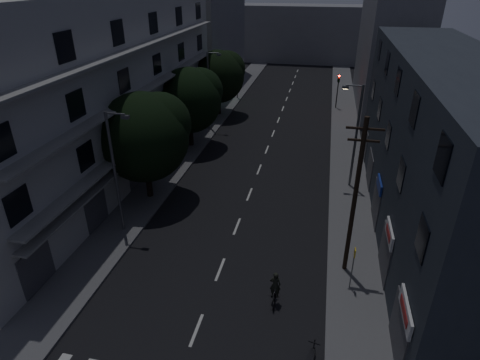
% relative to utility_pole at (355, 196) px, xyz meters
% --- Properties ---
extents(ground, '(160.00, 160.00, 0.00)m').
position_rel_utility_pole_xyz_m(ground, '(-6.95, 17.09, -4.87)').
color(ground, black).
rests_on(ground, ground).
extents(sidewalk_left, '(3.00, 90.00, 0.15)m').
position_rel_utility_pole_xyz_m(sidewalk_left, '(-14.45, 17.09, -4.79)').
color(sidewalk_left, '#565659').
rests_on(sidewalk_left, ground).
extents(sidewalk_right, '(3.00, 90.00, 0.15)m').
position_rel_utility_pole_xyz_m(sidewalk_right, '(0.55, 17.09, -4.79)').
color(sidewalk_right, '#565659').
rests_on(sidewalk_right, ground).
extents(lane_markings, '(0.15, 60.50, 0.01)m').
position_rel_utility_pole_xyz_m(lane_markings, '(-6.95, 23.34, -4.86)').
color(lane_markings, beige).
rests_on(lane_markings, ground).
extents(building_left, '(7.00, 36.00, 14.00)m').
position_rel_utility_pole_xyz_m(building_left, '(-18.93, 10.09, 2.13)').
color(building_left, '#B6B6B0').
rests_on(building_left, ground).
extents(building_right, '(6.19, 28.00, 11.00)m').
position_rel_utility_pole_xyz_m(building_right, '(5.04, 6.09, 0.63)').
color(building_right, '#282E36').
rests_on(building_right, ground).
extents(building_far_left, '(6.00, 20.00, 16.00)m').
position_rel_utility_pole_xyz_m(building_far_left, '(-18.95, 40.09, 3.13)').
color(building_far_left, slate).
rests_on(building_far_left, ground).
extents(building_far_right, '(6.00, 20.00, 13.00)m').
position_rel_utility_pole_xyz_m(building_far_right, '(5.05, 34.09, 1.63)').
color(building_far_right, slate).
rests_on(building_far_right, ground).
extents(building_far_end, '(24.00, 8.00, 10.00)m').
position_rel_utility_pole_xyz_m(building_far_end, '(-6.95, 62.09, 0.13)').
color(building_far_end, slate).
rests_on(building_far_end, ground).
extents(tree_near, '(6.40, 6.40, 7.89)m').
position_rel_utility_pole_xyz_m(tree_near, '(-14.16, 5.68, 0.22)').
color(tree_near, black).
rests_on(tree_near, sidewalk_left).
extents(tree_mid, '(6.08, 6.08, 7.48)m').
position_rel_utility_pole_xyz_m(tree_mid, '(-14.28, 16.00, -0.04)').
color(tree_mid, black).
rests_on(tree_mid, sidewalk_left).
extents(tree_far, '(5.97, 5.97, 7.38)m').
position_rel_utility_pole_xyz_m(tree_far, '(-14.11, 26.10, -0.09)').
color(tree_far, black).
rests_on(tree_far, sidewalk_left).
extents(traffic_signal_far_right, '(0.28, 0.37, 4.10)m').
position_rel_utility_pole_xyz_m(traffic_signal_far_right, '(-0.48, 31.33, -1.77)').
color(traffic_signal_far_right, black).
rests_on(traffic_signal_far_right, sidewalk_right).
extents(traffic_signal_far_left, '(0.28, 0.37, 4.10)m').
position_rel_utility_pole_xyz_m(traffic_signal_far_left, '(-13.52, 33.28, -1.77)').
color(traffic_signal_far_left, black).
rests_on(traffic_signal_far_left, sidewalk_left).
extents(street_lamp_left_near, '(1.51, 0.25, 8.00)m').
position_rel_utility_pole_xyz_m(street_lamp_left_near, '(-14.03, 1.06, -0.27)').
color(street_lamp_left_near, '#5B5C63').
rests_on(street_lamp_left_near, sidewalk_left).
extents(street_lamp_right, '(1.51, 0.25, 8.00)m').
position_rel_utility_pole_xyz_m(street_lamp_right, '(0.46, 10.46, -0.27)').
color(street_lamp_right, '#53565A').
rests_on(street_lamp_right, sidewalk_right).
extents(street_lamp_left_far, '(1.51, 0.25, 8.00)m').
position_rel_utility_pole_xyz_m(street_lamp_left_far, '(-13.81, 21.11, -0.27)').
color(street_lamp_left_far, '#5B5F63').
rests_on(street_lamp_left_far, sidewalk_left).
extents(utility_pole, '(1.80, 0.24, 9.00)m').
position_rel_utility_pole_xyz_m(utility_pole, '(0.00, 0.00, 0.00)').
color(utility_pole, black).
rests_on(utility_pole, sidewalk_right).
extents(bus_stop_sign, '(0.06, 0.35, 2.52)m').
position_rel_utility_pole_xyz_m(bus_stop_sign, '(0.23, -1.56, -2.98)').
color(bus_stop_sign, '#595B60').
rests_on(bus_stop_sign, sidewalk_right).
extents(cyclist, '(0.61, 1.56, 1.94)m').
position_rel_utility_pole_xyz_m(cyclist, '(-3.57, -3.33, -4.21)').
color(cyclist, black).
rests_on(cyclist, ground).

